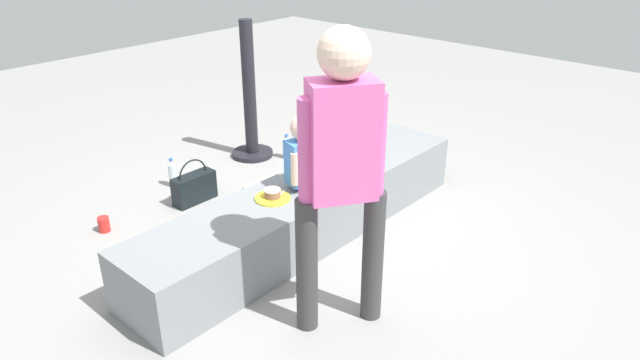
% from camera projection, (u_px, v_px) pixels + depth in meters
% --- Properties ---
extents(ground_plane, '(12.00, 12.00, 0.00)m').
position_uv_depth(ground_plane, '(308.00, 236.00, 3.88)').
color(ground_plane, gray).
extents(concrete_ledge, '(2.63, 0.53, 0.39)m').
position_uv_depth(concrete_ledge, '(307.00, 211.00, 3.79)').
color(concrete_ledge, gray).
rests_on(concrete_ledge, ground_plane).
extents(child_seated, '(0.29, 0.34, 0.48)m').
position_uv_depth(child_seated, '(306.00, 157.00, 3.58)').
color(child_seated, navy).
rests_on(child_seated, concrete_ledge).
extents(adult_standing, '(0.40, 0.34, 1.56)m').
position_uv_depth(adult_standing, '(342.00, 160.00, 2.69)').
color(adult_standing, '#363637').
rests_on(adult_standing, ground_plane).
extents(cake_plate, '(0.22, 0.22, 0.07)m').
position_uv_depth(cake_plate, '(273.00, 196.00, 3.52)').
color(cake_plate, yellow).
rests_on(cake_plate, concrete_ledge).
extents(gift_bag, '(0.19, 0.10, 0.29)m').
position_uv_depth(gift_bag, '(328.00, 159.00, 4.73)').
color(gift_bag, '#59C6B2').
rests_on(gift_bag, ground_plane).
extents(railing_post, '(0.36, 0.36, 1.19)m').
position_uv_depth(railing_post, '(250.00, 107.00, 4.93)').
color(railing_post, black).
rests_on(railing_post, ground_plane).
extents(water_bottle_near_gift, '(0.07, 0.07, 0.22)m').
position_uv_depth(water_bottle_near_gift, '(287.00, 147.00, 5.04)').
color(water_bottle_near_gift, silver).
rests_on(water_bottle_near_gift, ground_plane).
extents(water_bottle_far_side, '(0.06, 0.06, 0.24)m').
position_uv_depth(water_bottle_far_side, '(172.00, 173.00, 4.52)').
color(water_bottle_far_side, silver).
rests_on(water_bottle_far_side, ground_plane).
extents(party_cup_red, '(0.08, 0.08, 0.11)m').
position_uv_depth(party_cup_red, '(104.00, 224.00, 3.92)').
color(party_cup_red, red).
rests_on(party_cup_red, ground_plane).
extents(cake_box_white, '(0.33, 0.34, 0.15)m').
position_uv_depth(cake_box_white, '(272.00, 196.00, 4.25)').
color(cake_box_white, white).
rests_on(cake_box_white, ground_plane).
extents(handbag_black_leather, '(0.33, 0.12, 0.34)m').
position_uv_depth(handbag_black_leather, '(194.00, 187.00, 4.29)').
color(handbag_black_leather, black).
rests_on(handbag_black_leather, ground_plane).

